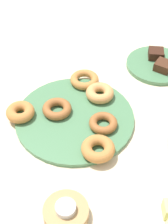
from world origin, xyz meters
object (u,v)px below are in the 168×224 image
Objects in this scene: donut_5 at (98,149)px; cake_plate at (157,65)px; donut_2 at (85,80)px; donut_plate at (75,118)px; candle_holder at (66,213)px; donut_0 at (100,93)px; brownie_near at (156,54)px; brownie_far at (163,66)px; donut_3 at (20,112)px; donut_4 at (103,123)px; donut_1 at (57,109)px; tealight at (66,208)px.

donut_5 is 0.42× the size of cake_plate.
donut_2 is 0.44× the size of cake_plate.
donut_plate is 0.31m from candle_holder.
candle_holder is (0.43, 0.16, -0.01)m from donut_2.
brownie_near reaches higher than donut_0.
donut_0 is 0.29m from brownie_near.
donut_2 is at bearing -120.32° from donut_0.
brownie_far is (-0.17, 0.21, 0.00)m from donut_2.
brownie_far is at bearing 140.84° from donut_3.
donut_4 is 0.38m from brownie_near.
cake_plate is at bearing 175.90° from donut_5.
donut_0 is 1.00× the size of donut_1.
brownie_far is (0.06, 0.04, 0.00)m from brownie_near.
candle_holder reaches higher than cake_plate.
donut_plate is 6.79× the size of brownie_far.
donut_3 is at bearing -129.90° from candle_holder.
cake_plate is at bearing 177.52° from candle_holder.
donut_5 is at bearing -1.92° from brownie_near.
tealight is at bearing 12.32° from donut_0.
candle_holder reaches higher than donut_plate.
donut_0 is 0.14m from donut_1.
donut_3 is (0.06, -0.09, 0.00)m from donut_1.
donut_4 is at bearing -14.34° from brownie_far.
donut_3 and donut_5 have the same top height.
donut_2 is at bearing -50.79° from brownie_far.
donut_2 is 1.79× the size of brownie_near.
cake_plate is at bearing 154.81° from donut_0.
cake_plate is at bearing 170.88° from donut_4.
donut_1 is 0.19m from donut_5.
donut_4 is at bearing 105.70° from donut_3.
cake_plate is (-0.35, 0.20, -0.02)m from donut_1.
tealight is (0.28, 0.12, 0.03)m from donut_plate.
donut_0 reaches higher than cake_plate.
brownie_near is 0.07m from brownie_far.
brownie_far is at bearing 36.03° from brownie_near.
brownie_far is (-0.32, 0.17, 0.02)m from donut_plate.
donut_2 is at bearing -160.09° from tealight.
brownie_near is at bearing 160.33° from donut_0.
brownie_near reaches higher than donut_5.
brownie_far is at bearing 174.93° from tealight.
donut_5 reaches higher than donut_plate.
cake_plate is at bearing -135.00° from brownie_far.
donut_5 is (0.20, 0.08, -0.00)m from donut_0.
donut_0 is at bearing 59.68° from donut_2.
brownie_near is at bearing 143.75° from donut_2.
candle_holder is at bearing 50.10° from donut_3.
donut_5 is 0.86× the size of candle_holder.
donut_1 is 1.04× the size of donut_3.
cake_plate is (-0.35, 0.15, 0.00)m from donut_plate.
donut_1 is 0.40m from brownie_far.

